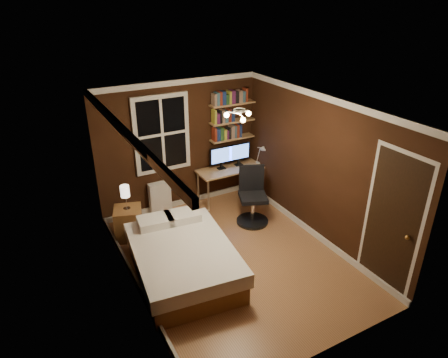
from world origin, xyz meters
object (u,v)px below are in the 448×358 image
bedside_lamp (126,197)px  radiator (160,197)px  desk (233,171)px  monitor_right (239,154)px  desk_lamp (261,154)px  nightstand (129,223)px  office_chair (252,201)px  bed (183,259)px  monitor_left (221,158)px

bedside_lamp → radiator: (0.79, 0.58, -0.47)m
desk → monitor_right: (0.18, 0.07, 0.29)m
radiator → desk_lamp: desk_lamp is taller
nightstand → office_chair: (2.17, -0.56, 0.13)m
desk_lamp → bed: bearing=-145.9°
nightstand → desk: 2.35m
monitor_right → office_chair: (-0.30, -1.03, -0.51)m
bedside_lamp → desk_lamp: size_ratio=0.99×
bedside_lamp → desk: (2.29, 0.40, -0.16)m
nightstand → radiator: bearing=54.3°
nightstand → desk_lamp: bearing=23.6°
monitor_left → monitor_right: bearing=0.0°
nightstand → monitor_left: monitor_left is taller
bedside_lamp → office_chair: 2.27m
nightstand → desk_lamp: (2.88, 0.28, 0.63)m
radiator → office_chair: size_ratio=0.59×
monitor_left → desk_lamp: 0.83m
bedside_lamp → desk_lamp: (2.88, 0.28, 0.12)m
desk → desk_lamp: size_ratio=3.30×
bed → radiator: bed is taller
bed → monitor_left: monitor_left is taller
bedside_lamp → radiator: size_ratio=0.70×
nightstand → monitor_right: size_ratio=1.13×
desk → radiator: bearing=173.2°
nightstand → office_chair: bearing=3.6°
desk → monitor_left: (-0.22, 0.07, 0.29)m
desk → desk_lamp: desk_lamp is taller
bed → nightstand: bearing=113.2°
radiator → bedside_lamp: bearing=-143.7°
monitor_right → office_chair: 1.19m
desk_lamp → office_chair: bearing=-130.2°
office_chair → monitor_left: bearing=117.2°
bed → nightstand: bed is taller
bedside_lamp → desk: bedside_lamp is taller
nightstand → radiator: size_ratio=0.91×
nightstand → desk: desk is taller
bedside_lamp → monitor_left: monitor_left is taller
nightstand → office_chair: size_ratio=0.53×
monitor_right → radiator: bearing=176.4°
bedside_lamp → monitor_left: size_ratio=0.87×
bed → desk: size_ratio=1.43×
radiator → office_chair: (1.38, -1.14, 0.10)m
bed → monitor_right: (2.05, 1.86, 0.64)m
radiator → desk: bearing=-6.8°
bedside_lamp → monitor_right: monitor_right is taller
bedside_lamp → desk: bearing=9.9°
bed → monitor_right: 2.84m
bedside_lamp → radiator: 1.09m
nightstand → desk_lamp: 2.96m
bed → monitor_left: 2.57m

